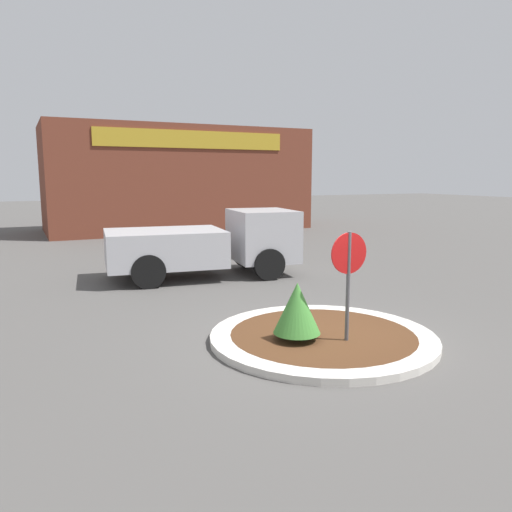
{
  "coord_description": "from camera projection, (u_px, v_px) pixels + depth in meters",
  "views": [
    {
      "loc": [
        -5.01,
        -7.56,
        3.05
      ],
      "look_at": [
        0.09,
        3.07,
        1.16
      ],
      "focal_mm": 35.0,
      "sensor_mm": 36.0,
      "label": 1
    }
  ],
  "objects": [
    {
      "name": "stop_sign",
      "position": [
        349.0,
        268.0,
        8.75
      ],
      "size": [
        0.73,
        0.07,
        2.1
      ],
      "color": "#4C4C51",
      "rests_on": "ground_plane"
    },
    {
      "name": "traffic_island",
      "position": [
        322.0,
        337.0,
        9.34
      ],
      "size": [
        4.22,
        4.22,
        0.14
      ],
      "color": "beige",
      "rests_on": "ground_plane"
    },
    {
      "name": "ground_plane",
      "position": [
        322.0,
        341.0,
        9.35
      ],
      "size": [
        120.0,
        120.0,
        0.0
      ],
      "primitive_type": "plane",
      "color": "#514F4C"
    },
    {
      "name": "storefront_building",
      "position": [
        177.0,
        179.0,
        28.75
      ],
      "size": [
        14.43,
        6.07,
        5.72
      ],
      "color": "brown",
      "rests_on": "ground_plane"
    },
    {
      "name": "utility_truck",
      "position": [
        208.0,
        243.0,
        15.16
      ],
      "size": [
        5.91,
        3.04,
        2.0
      ],
      "rotation": [
        0.0,
        0.0,
        -0.13
      ],
      "color": "#B2B2B7",
      "rests_on": "ground_plane"
    },
    {
      "name": "island_shrub",
      "position": [
        297.0,
        308.0,
        8.89
      ],
      "size": [
        0.85,
        0.85,
        1.05
      ],
      "color": "brown",
      "rests_on": "traffic_island"
    }
  ]
}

